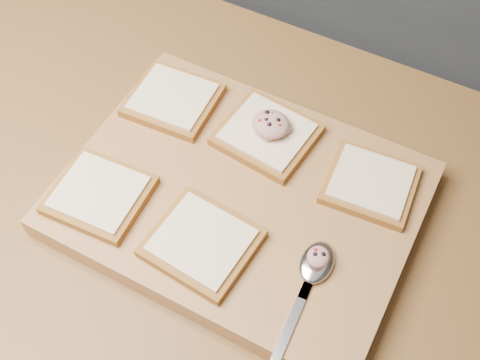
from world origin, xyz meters
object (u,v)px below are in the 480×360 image
at_px(tuna_salad_dollop, 271,124).
at_px(spoon, 313,273).
at_px(cutting_board, 240,199).
at_px(bread_far_center, 267,134).

height_order(tuna_salad_dollop, spoon, tuna_salad_dollop).
xyz_separation_m(tuna_salad_dollop, spoon, (0.14, -0.17, -0.02)).
bearing_deg(tuna_salad_dollop, cutting_board, -87.07).
height_order(bread_far_center, spoon, bread_far_center).
relative_size(bread_far_center, tuna_salad_dollop, 2.59).
distance_m(bread_far_center, tuna_salad_dollop, 0.02).
bearing_deg(cutting_board, bread_far_center, 95.15).
xyz_separation_m(bread_far_center, spoon, (0.14, -0.16, -0.00)).
distance_m(cutting_board, tuna_salad_dollop, 0.11).
xyz_separation_m(cutting_board, spoon, (0.14, -0.07, 0.02)).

